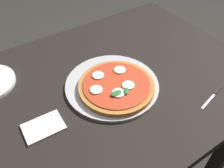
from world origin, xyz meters
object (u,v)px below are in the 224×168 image
pizza (116,86)px  knife (215,94)px  dining_table (109,100)px  serving_tray (112,85)px  napkin (43,127)px

pizza → knife: size_ratio=1.87×
dining_table → knife: size_ratio=7.86×
dining_table → pizza: size_ratio=4.21×
serving_tray → knife: 0.39m
serving_tray → napkin: (0.30, 0.04, -0.00)m
napkin → knife: napkin is taller
pizza → napkin: pizza is taller
knife → napkin: bearing=-19.8°
serving_tray → napkin: 0.30m
dining_table → napkin: (0.30, 0.07, 0.12)m
knife → dining_table: bearing=-44.7°
dining_table → pizza: 0.15m
pizza → knife: pizza is taller
dining_table → serving_tray: bearing=80.5°
serving_tray → knife: size_ratio=2.35×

